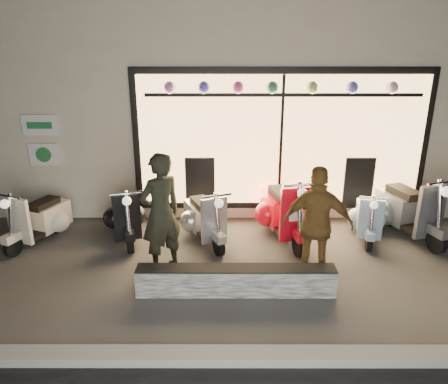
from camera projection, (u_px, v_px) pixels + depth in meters
The scene contains 12 objects.
ground at pixel (240, 269), 6.72m from camera, with size 40.00×40.00×0.00m, color #383533.
kerb at pixel (246, 356), 4.82m from camera, with size 40.00×0.25×0.12m, color slate.
shop_building at pixel (234, 91), 10.68m from camera, with size 10.20×6.23×4.20m.
graffiti_barrier at pixel (236, 280), 6.04m from camera, with size 2.74×0.28×0.40m, color black.
scooter_silver at pixel (203, 217), 7.64m from camera, with size 0.79×1.35×0.99m.
scooter_red at pixel (282, 210), 7.75m from camera, with size 0.75×1.65×1.17m.
scooter_black at pixel (125, 214), 7.75m from camera, with size 0.72×1.39×0.99m.
scooter_cream at pixel (43, 217), 7.62m from camera, with size 0.78×1.36×0.99m.
scooter_blue at pixel (368, 216), 7.77m from camera, with size 0.58×1.25×0.89m.
scooter_grey at pixel (404, 208), 7.84m from camera, with size 0.85×1.62×1.16m.
man at pixel (161, 213), 6.43m from camera, with size 0.67×0.44×1.85m, color black.
woman at pixel (317, 225), 6.20m from camera, with size 1.01×0.42×1.73m, color brown.
Camera 1 is at (-0.24, -5.91, 3.42)m, focal length 35.00 mm.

